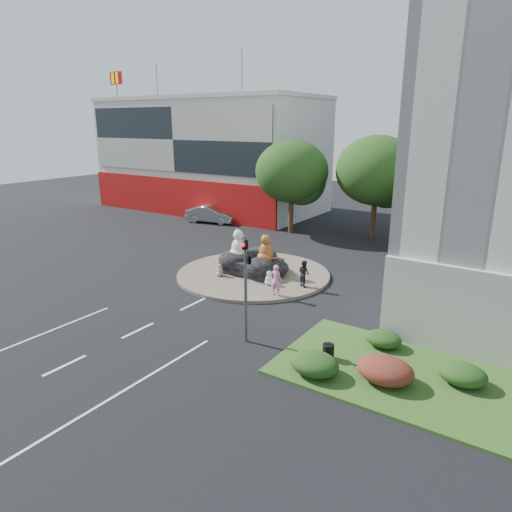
{
  "coord_description": "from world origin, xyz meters",
  "views": [
    {
      "loc": [
        15.99,
        -13.62,
        9.72
      ],
      "look_at": [
        1.4,
        8.22,
        2.0
      ],
      "focal_mm": 32.0,
      "sensor_mm": 36.0,
      "label": 1
    }
  ],
  "objects_px": {
    "kitten_white": "(269,278)",
    "pedestrian_dark": "(304,273)",
    "cat_tabby": "(266,248)",
    "kitten_calico": "(220,270)",
    "parked_car": "(211,214)",
    "cat_white": "(238,243)",
    "litter_bin": "(328,351)",
    "pedestrian_pink": "(276,280)"
  },
  "relations": [
    {
      "from": "pedestrian_dark",
      "to": "litter_bin",
      "type": "xyz_separation_m",
      "value": [
        4.95,
        -7.13,
        -0.56
      ]
    },
    {
      "from": "cat_white",
      "to": "litter_bin",
      "type": "distance_m",
      "value": 12.47
    },
    {
      "from": "cat_tabby",
      "to": "pedestrian_pink",
      "type": "height_order",
      "value": "cat_tabby"
    },
    {
      "from": "kitten_white",
      "to": "litter_bin",
      "type": "bearing_deg",
      "value": -88.81
    },
    {
      "from": "pedestrian_pink",
      "to": "pedestrian_dark",
      "type": "distance_m",
      "value": 2.3
    },
    {
      "from": "cat_white",
      "to": "kitten_calico",
      "type": "bearing_deg",
      "value": -82.22
    },
    {
      "from": "kitten_calico",
      "to": "parked_car",
      "type": "xyz_separation_m",
      "value": [
        -11.37,
        13.12,
        0.22
      ]
    },
    {
      "from": "kitten_calico",
      "to": "litter_bin",
      "type": "bearing_deg",
      "value": -29.08
    },
    {
      "from": "pedestrian_dark",
      "to": "parked_car",
      "type": "xyz_separation_m",
      "value": [
        -16.76,
        11.79,
        -0.17
      ]
    },
    {
      "from": "parked_car",
      "to": "cat_white",
      "type": "bearing_deg",
      "value": -147.21
    },
    {
      "from": "kitten_white",
      "to": "pedestrian_dark",
      "type": "distance_m",
      "value": 2.14
    },
    {
      "from": "cat_tabby",
      "to": "pedestrian_dark",
      "type": "xyz_separation_m",
      "value": [
        3.02,
        -0.47,
        -1.03
      ]
    },
    {
      "from": "kitten_calico",
      "to": "pedestrian_pink",
      "type": "relative_size",
      "value": 0.46
    },
    {
      "from": "cat_white",
      "to": "parked_car",
      "type": "xyz_separation_m",
      "value": [
        -11.75,
        11.59,
        -1.26
      ]
    },
    {
      "from": "pedestrian_pink",
      "to": "pedestrian_dark",
      "type": "height_order",
      "value": "pedestrian_pink"
    },
    {
      "from": "pedestrian_pink",
      "to": "pedestrian_dark",
      "type": "bearing_deg",
      "value": -111.62
    },
    {
      "from": "kitten_calico",
      "to": "cat_tabby",
      "type": "bearing_deg",
      "value": 37.36
    },
    {
      "from": "kitten_calico",
      "to": "pedestrian_pink",
      "type": "xyz_separation_m",
      "value": [
        4.77,
        -0.89,
        0.49
      ]
    },
    {
      "from": "cat_tabby",
      "to": "parked_car",
      "type": "xyz_separation_m",
      "value": [
        -13.73,
        11.33,
        -1.2
      ]
    },
    {
      "from": "pedestrian_dark",
      "to": "parked_car",
      "type": "relative_size",
      "value": 0.32
    },
    {
      "from": "kitten_white",
      "to": "pedestrian_dark",
      "type": "relative_size",
      "value": 0.57
    },
    {
      "from": "kitten_white",
      "to": "kitten_calico",
      "type": "bearing_deg",
      "value": 138.97
    },
    {
      "from": "cat_tabby",
      "to": "kitten_white",
      "type": "relative_size",
      "value": 2.06
    },
    {
      "from": "parked_car",
      "to": "pedestrian_pink",
      "type": "bearing_deg",
      "value": -143.58
    },
    {
      "from": "parked_car",
      "to": "litter_bin",
      "type": "relative_size",
      "value": 7.83
    },
    {
      "from": "parked_car",
      "to": "cat_tabby",
      "type": "bearing_deg",
      "value": -142.12
    },
    {
      "from": "kitten_white",
      "to": "pedestrian_pink",
      "type": "bearing_deg",
      "value": -91.67
    },
    {
      "from": "pedestrian_dark",
      "to": "litter_bin",
      "type": "distance_m",
      "value": 8.7
    },
    {
      "from": "cat_tabby",
      "to": "kitten_calico",
      "type": "relative_size",
      "value": 2.26
    },
    {
      "from": "kitten_white",
      "to": "litter_bin",
      "type": "relative_size",
      "value": 1.41
    },
    {
      "from": "kitten_white",
      "to": "pedestrian_pink",
      "type": "height_order",
      "value": "pedestrian_pink"
    },
    {
      "from": "kitten_calico",
      "to": "litter_bin",
      "type": "height_order",
      "value": "kitten_calico"
    },
    {
      "from": "cat_white",
      "to": "pedestrian_pink",
      "type": "distance_m",
      "value": 5.1
    },
    {
      "from": "cat_tabby",
      "to": "pedestrian_dark",
      "type": "height_order",
      "value": "cat_tabby"
    },
    {
      "from": "cat_white",
      "to": "pedestrian_dark",
      "type": "xyz_separation_m",
      "value": [
        5.0,
        -0.2,
        -1.09
      ]
    },
    {
      "from": "pedestrian_dark",
      "to": "cat_white",
      "type": "bearing_deg",
      "value": 26.19
    },
    {
      "from": "cat_white",
      "to": "litter_bin",
      "type": "bearing_deg",
      "value": -14.37
    },
    {
      "from": "cat_white",
      "to": "kitten_white",
      "type": "xyz_separation_m",
      "value": [
        3.13,
        -1.17,
        -1.44
      ]
    },
    {
      "from": "kitten_calico",
      "to": "litter_bin",
      "type": "distance_m",
      "value": 11.86
    },
    {
      "from": "litter_bin",
      "to": "parked_car",
      "type": "bearing_deg",
      "value": 138.92
    },
    {
      "from": "cat_tabby",
      "to": "kitten_white",
      "type": "height_order",
      "value": "cat_tabby"
    },
    {
      "from": "kitten_calico",
      "to": "litter_bin",
      "type": "relative_size",
      "value": 1.28
    }
  ]
}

